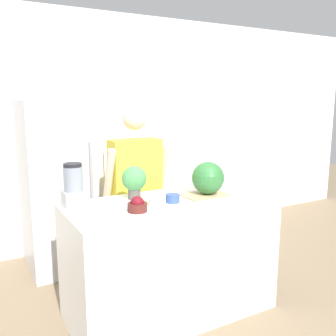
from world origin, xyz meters
TOP-DOWN VIEW (x-y plane):
  - ground_plane at (0.00, 0.00)m, footprint 14.00×14.00m
  - wall_back at (0.00, 2.06)m, footprint 8.00×0.06m
  - counter_island at (0.00, 0.37)m, footprint 1.56×0.73m
  - refrigerator at (-0.53, 1.65)m, footprint 0.68×0.75m
  - person at (0.01, 1.02)m, footprint 0.59×0.26m
  - cutting_board at (0.32, 0.36)m, footprint 0.35×0.26m
  - watermelon at (0.34, 0.37)m, footprint 0.26×0.26m
  - bowl_cherries at (-0.33, 0.25)m, footprint 0.14×0.14m
  - bowl_cream at (-0.15, 0.30)m, footprint 0.12×0.12m
  - bowl_small_blue at (-0.00, 0.33)m, footprint 0.11×0.11m
  - blender at (-0.68, 0.56)m, footprint 0.15×0.15m
  - potted_plant at (-0.21, 0.56)m, footprint 0.19×0.19m

SIDE VIEW (x-z plane):
  - ground_plane at x=0.00m, z-range 0.00..0.00m
  - counter_island at x=0.00m, z-range 0.00..0.91m
  - person at x=0.01m, z-range 0.01..1.62m
  - refrigerator at x=-0.53m, z-range 0.00..1.66m
  - cutting_board at x=0.32m, z-range 0.91..0.92m
  - bowl_small_blue at x=0.00m, z-range 0.91..0.97m
  - bowl_cherries at x=-0.33m, z-range 0.90..1.01m
  - bowl_cream at x=-0.15m, z-range 0.90..1.01m
  - watermelon at x=0.34m, z-range 0.92..1.18m
  - potted_plant at x=-0.21m, z-range 0.93..1.19m
  - blender at x=-0.68m, z-range 0.90..1.22m
  - wall_back at x=0.00m, z-range 0.00..2.60m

